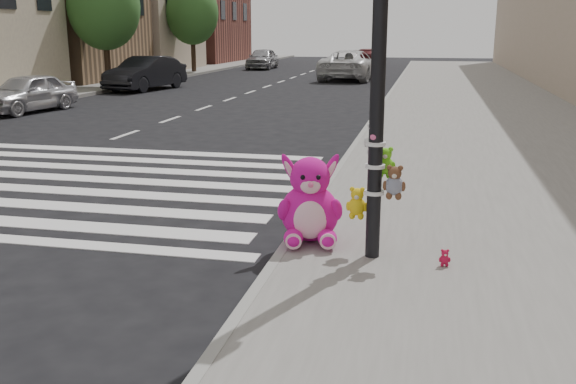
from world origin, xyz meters
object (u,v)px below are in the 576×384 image
(car_silver_far, at_px, (27,93))
(signal_pole, at_px, (378,109))
(car_white_near, at_px, (351,65))
(pink_bunny, at_px, (310,206))
(red_teddy, at_px, (445,258))
(car_dark_far, at_px, (146,73))

(car_silver_far, bearing_deg, signal_pole, -35.13)
(signal_pole, xyz_separation_m, car_white_near, (-3.72, 28.24, -1.03))
(pink_bunny, xyz_separation_m, car_silver_far, (-11.61, 11.56, 0.04))
(red_teddy, bearing_deg, car_silver_far, 127.82)
(signal_pole, relative_size, car_silver_far, 1.08)
(car_silver_far, bearing_deg, car_dark_far, 95.73)
(signal_pole, xyz_separation_m, red_teddy, (0.79, -0.17, -1.58))
(pink_bunny, relative_size, car_silver_far, 0.30)
(car_dark_far, bearing_deg, car_silver_far, -83.20)
(signal_pole, bearing_deg, pink_bunny, 156.22)
(signal_pole, bearing_deg, red_teddy, -11.82)
(signal_pole, height_order, pink_bunny, signal_pole)
(car_silver_far, bearing_deg, pink_bunny, -36.18)
(pink_bunny, bearing_deg, signal_pole, -35.88)
(red_teddy, bearing_deg, pink_bunny, 152.24)
(pink_bunny, relative_size, car_dark_far, 0.24)
(car_dark_far, relative_size, car_white_near, 0.79)
(pink_bunny, height_order, red_teddy, pink_bunny)
(car_silver_far, distance_m, car_dark_far, 8.29)
(red_teddy, relative_size, car_dark_far, 0.04)
(signal_pole, distance_m, pink_bunny, 1.51)
(signal_pole, bearing_deg, car_dark_far, 120.68)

